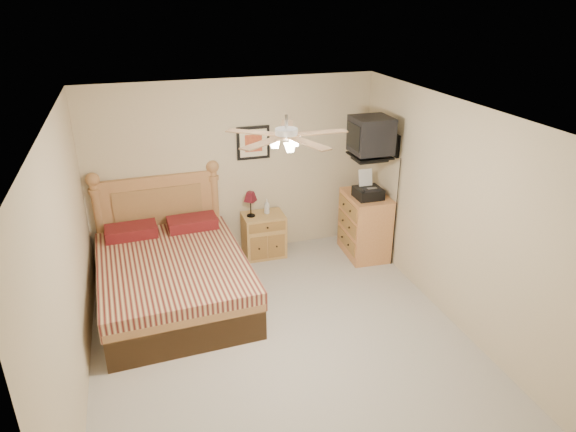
% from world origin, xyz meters
% --- Properties ---
extents(floor, '(4.50, 4.50, 0.00)m').
position_xyz_m(floor, '(0.00, 0.00, 0.00)').
color(floor, '#AAA499').
rests_on(floor, ground).
extents(ceiling, '(4.00, 4.50, 0.04)m').
position_xyz_m(ceiling, '(0.00, 0.00, 2.50)').
color(ceiling, white).
rests_on(ceiling, ground).
extents(wall_back, '(4.00, 0.04, 2.50)m').
position_xyz_m(wall_back, '(0.00, 2.25, 1.25)').
color(wall_back, '#C7B693').
rests_on(wall_back, ground).
extents(wall_front, '(4.00, 0.04, 2.50)m').
position_xyz_m(wall_front, '(0.00, -2.25, 1.25)').
color(wall_front, '#C7B693').
rests_on(wall_front, ground).
extents(wall_left, '(0.04, 4.50, 2.50)m').
position_xyz_m(wall_left, '(-2.00, 0.00, 1.25)').
color(wall_left, '#C7B693').
rests_on(wall_left, ground).
extents(wall_right, '(0.04, 4.50, 2.50)m').
position_xyz_m(wall_right, '(2.00, 0.00, 1.25)').
color(wall_right, '#C7B693').
rests_on(wall_right, ground).
extents(bed, '(1.77, 2.27, 1.42)m').
position_xyz_m(bed, '(-1.03, 1.12, 0.71)').
color(bed, '#AD7C49').
rests_on(bed, ground).
extents(nightstand, '(0.58, 0.44, 0.63)m').
position_xyz_m(nightstand, '(0.33, 2.00, 0.31)').
color(nightstand, '#A57A39').
rests_on(nightstand, ground).
extents(table_lamp, '(0.21, 0.21, 0.37)m').
position_xyz_m(table_lamp, '(0.16, 2.01, 0.81)').
color(table_lamp, '#52101B').
rests_on(table_lamp, nightstand).
extents(lotion_bottle, '(0.09, 0.09, 0.21)m').
position_xyz_m(lotion_bottle, '(0.40, 2.04, 0.73)').
color(lotion_bottle, silver).
rests_on(lotion_bottle, nightstand).
extents(framed_picture, '(0.46, 0.04, 0.46)m').
position_xyz_m(framed_picture, '(0.27, 2.23, 1.62)').
color(framed_picture, black).
rests_on(framed_picture, wall_back).
extents(dresser, '(0.58, 0.81, 0.92)m').
position_xyz_m(dresser, '(1.73, 1.60, 0.46)').
color(dresser, '#BA6E3E').
rests_on(dresser, ground).
extents(fax_machine, '(0.35, 0.38, 0.37)m').
position_xyz_m(fax_machine, '(1.69, 1.50, 1.11)').
color(fax_machine, black).
rests_on(fax_machine, dresser).
extents(magazine_lower, '(0.25, 0.31, 0.03)m').
position_xyz_m(magazine_lower, '(1.74, 1.83, 0.93)').
color(magazine_lower, beige).
rests_on(magazine_lower, dresser).
extents(magazine_upper, '(0.25, 0.29, 0.02)m').
position_xyz_m(magazine_upper, '(1.77, 1.84, 0.95)').
color(magazine_upper, gray).
rests_on(magazine_upper, magazine_lower).
extents(wall_tv, '(0.56, 0.46, 0.58)m').
position_xyz_m(wall_tv, '(1.75, 1.34, 1.81)').
color(wall_tv, black).
rests_on(wall_tv, wall_right).
extents(ceiling_fan, '(1.14, 1.14, 0.28)m').
position_xyz_m(ceiling_fan, '(0.00, -0.20, 2.36)').
color(ceiling_fan, white).
rests_on(ceiling_fan, ceiling).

